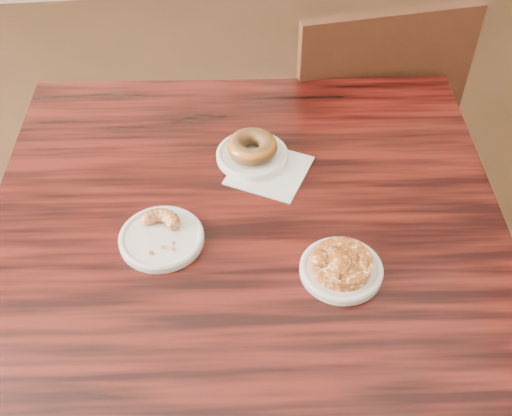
{
  "coord_description": "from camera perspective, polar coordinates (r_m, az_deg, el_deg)",
  "views": [
    {
      "loc": [
        0.06,
        -0.71,
        1.65
      ],
      "look_at": [
        0.14,
        0.11,
        0.8
      ],
      "focal_mm": 45.0,
      "sensor_mm": 36.0,
      "label": 1
    }
  ],
  "objects": [
    {
      "name": "plate_donut",
      "position": [
        1.35,
        -0.34,
        4.69
      ],
      "size": [
        0.15,
        0.15,
        0.01
      ],
      "primitive_type": "cylinder",
      "color": "white",
      "rests_on": "napkin"
    },
    {
      "name": "cafe_table",
      "position": [
        1.51,
        -0.71,
        -11.63
      ],
      "size": [
        1.07,
        1.07,
        0.75
      ],
      "primitive_type": "cube",
      "rotation": [
        0.0,
        0.0,
        -0.08
      ],
      "color": "black",
      "rests_on": "floor"
    },
    {
      "name": "apple_fritter",
      "position": [
        1.13,
        7.69,
        -4.75
      ],
      "size": [
        0.15,
        0.15,
        0.03
      ],
      "primitive_type": null,
      "color": "#432107",
      "rests_on": "plate_fritter"
    },
    {
      "name": "cruller_fragment",
      "position": [
        1.19,
        -8.49,
        -2.09
      ],
      "size": [
        0.1,
        0.1,
        0.03
      ],
      "primitive_type": null,
      "color": "#602913",
      "rests_on": "plate_cruller"
    },
    {
      "name": "chair_far",
      "position": [
        1.98,
        8.16,
        8.21
      ],
      "size": [
        0.54,
        0.54,
        0.9
      ],
      "primitive_type": null,
      "rotation": [
        0.0,
        0.0,
        3.25
      ],
      "color": "black",
      "rests_on": "floor"
    },
    {
      "name": "plate_cruller",
      "position": [
        1.2,
        -8.39,
        -2.7
      ],
      "size": [
        0.16,
        0.16,
        0.01
      ],
      "primitive_type": "cylinder",
      "color": "silver",
      "rests_on": "cafe_table"
    },
    {
      "name": "glazed_donut",
      "position": [
        1.33,
        -0.35,
        5.48
      ],
      "size": [
        0.11,
        0.11,
        0.04
      ],
      "primitive_type": "torus",
      "color": "brown",
      "rests_on": "plate_donut"
    },
    {
      "name": "plate_fritter",
      "position": [
        1.15,
        7.58,
        -5.49
      ],
      "size": [
        0.15,
        0.15,
        0.01
      ],
      "primitive_type": "cylinder",
      "color": "silver",
      "rests_on": "cafe_table"
    },
    {
      "name": "napkin",
      "position": [
        1.33,
        1.19,
        3.37
      ],
      "size": [
        0.2,
        0.2,
        0.0
      ],
      "primitive_type": "cube",
      "rotation": [
        0.0,
        0.0,
        -0.5
      ],
      "color": "white",
      "rests_on": "cafe_table"
    }
  ]
}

